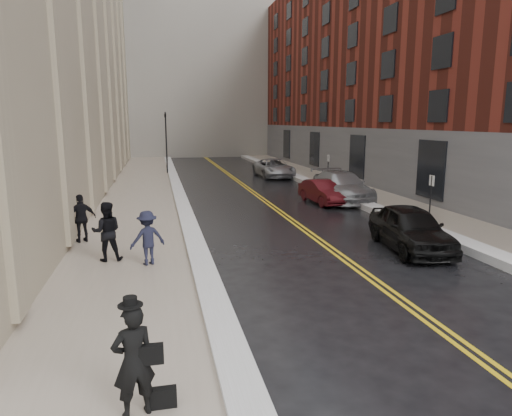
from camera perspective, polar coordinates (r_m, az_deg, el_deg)
name	(u,v)px	position (r m, az deg, el deg)	size (l,w,h in m)	color
ground	(318,322)	(10.71, 7.79, -13.97)	(160.00, 160.00, 0.00)	black
sidewalk_left	(138,203)	(25.52, -14.49, 0.56)	(4.00, 64.00, 0.15)	gray
sidewalk_right	(369,195)	(28.36, 13.90, 1.59)	(3.00, 64.00, 0.15)	gray
lane_stripe_a	(262,200)	(26.16, 0.75, 0.99)	(0.12, 64.00, 0.01)	gold
lane_stripe_b	(266,200)	(26.21, 1.26, 1.01)	(0.12, 64.00, 0.01)	gold
snow_ridge_left	(181,201)	(25.51, -9.33, 0.88)	(0.70, 60.80, 0.26)	white
snow_ridge_right	(340,195)	(27.59, 10.45, 1.63)	(0.85, 60.80, 0.30)	white
building_right	(437,60)	(38.59, 21.66, 16.84)	(14.00, 50.00, 18.00)	maroon
tower_far_right	(263,9)	(79.07, 0.86, 23.64)	(22.00, 18.00, 44.00)	slate
traffic_signal	(166,138)	(39.14, -11.17, 8.60)	(0.18, 0.15, 5.20)	black
parking_sign_near	(431,196)	(20.75, 20.99, 1.46)	(0.06, 0.35, 2.23)	black
parking_sign_far	(328,168)	(31.39, 8.99, 5.00)	(0.06, 0.35, 2.23)	black
car_black	(411,228)	(16.92, 18.76, -2.38)	(1.83, 4.55, 1.55)	black
car_maroon	(323,192)	(25.36, 8.37, 2.03)	(1.36, 3.90, 1.29)	#460C11
car_silver_near	(342,186)	(26.42, 10.65, 2.70)	(2.30, 5.66, 1.64)	#9A9CA1
car_silver_far	(274,168)	(36.84, 2.25, 5.00)	(2.45, 5.31, 1.48)	#A9ABB1
pedestrian_main	(133,361)	(7.26, -15.08, -18.02)	(0.63, 0.42, 1.74)	black
pedestrian_a	(107,231)	(14.97, -18.17, -2.81)	(0.91, 0.71, 1.87)	black
pedestrian_b	(147,238)	(14.26, -13.41, -3.65)	(1.08, 0.62, 1.67)	black
pedestrian_c	(82,218)	(17.60, -20.97, -1.21)	(1.02, 0.43, 1.75)	black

